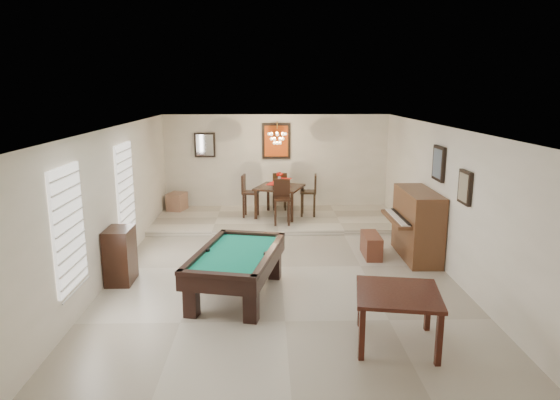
{
  "coord_description": "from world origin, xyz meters",
  "views": [
    {
      "loc": [
        -0.25,
        -8.84,
        3.26
      ],
      "look_at": [
        0.0,
        0.6,
        1.15
      ],
      "focal_mm": 32.0,
      "sensor_mm": 36.0,
      "label": 1
    }
  ],
  "objects_px": {
    "corner_bench": "(177,201)",
    "square_table": "(397,318)",
    "piano_bench": "(371,245)",
    "dining_chair_south": "(282,202)",
    "dining_table": "(279,199)",
    "dining_chair_east": "(308,195)",
    "chandelier": "(277,134)",
    "dining_chair_west": "(251,196)",
    "upright_piano": "(409,224)",
    "pool_table": "(237,274)",
    "dining_chair_north": "(279,191)",
    "apothecary_chest": "(120,255)",
    "flower_vase": "(279,177)"
  },
  "relations": [
    {
      "from": "corner_bench",
      "to": "square_table",
      "type": "bearing_deg",
      "value": -59.94
    },
    {
      "from": "piano_bench",
      "to": "dining_chair_south",
      "type": "bearing_deg",
      "value": 130.37
    },
    {
      "from": "square_table",
      "to": "dining_chair_south",
      "type": "relative_size",
      "value": 0.99
    },
    {
      "from": "piano_bench",
      "to": "dining_table",
      "type": "distance_m",
      "value": 3.32
    },
    {
      "from": "dining_chair_east",
      "to": "chandelier",
      "type": "relative_size",
      "value": 1.76
    },
    {
      "from": "dining_chair_west",
      "to": "chandelier",
      "type": "relative_size",
      "value": 1.77
    },
    {
      "from": "piano_bench",
      "to": "dining_chair_south",
      "type": "relative_size",
      "value": 0.76
    },
    {
      "from": "square_table",
      "to": "upright_piano",
      "type": "height_order",
      "value": "upright_piano"
    },
    {
      "from": "square_table",
      "to": "upright_piano",
      "type": "relative_size",
      "value": 0.65
    },
    {
      "from": "pool_table",
      "to": "dining_chair_west",
      "type": "bearing_deg",
      "value": 101.31
    },
    {
      "from": "upright_piano",
      "to": "dining_chair_west",
      "type": "height_order",
      "value": "upright_piano"
    },
    {
      "from": "square_table",
      "to": "dining_chair_south",
      "type": "bearing_deg",
      "value": 103.48
    },
    {
      "from": "dining_chair_north",
      "to": "dining_chair_west",
      "type": "height_order",
      "value": "dining_chair_west"
    },
    {
      "from": "dining_chair_north",
      "to": "dining_chair_west",
      "type": "bearing_deg",
      "value": 44.68
    },
    {
      "from": "piano_bench",
      "to": "apothecary_chest",
      "type": "relative_size",
      "value": 0.84
    },
    {
      "from": "pool_table",
      "to": "dining_chair_east",
      "type": "distance_m",
      "value": 4.94
    },
    {
      "from": "dining_chair_west",
      "to": "corner_bench",
      "type": "relative_size",
      "value": 2.09
    },
    {
      "from": "dining_table",
      "to": "corner_bench",
      "type": "height_order",
      "value": "dining_table"
    },
    {
      "from": "piano_bench",
      "to": "dining_chair_east",
      "type": "xyz_separation_m",
      "value": [
        -1.03,
        2.82,
        0.42
      ]
    },
    {
      "from": "dining_chair_south",
      "to": "flower_vase",
      "type": "bearing_deg",
      "value": 93.12
    },
    {
      "from": "flower_vase",
      "to": "dining_chair_south",
      "type": "xyz_separation_m",
      "value": [
        0.04,
        -0.78,
        -0.48
      ]
    },
    {
      "from": "square_table",
      "to": "dining_chair_east",
      "type": "xyz_separation_m",
      "value": [
        -0.64,
        6.32,
        0.28
      ]
    },
    {
      "from": "upright_piano",
      "to": "chandelier",
      "type": "bearing_deg",
      "value": 133.04
    },
    {
      "from": "dining_chair_south",
      "to": "dining_chair_east",
      "type": "bearing_deg",
      "value": 49.83
    },
    {
      "from": "dining_chair_north",
      "to": "chandelier",
      "type": "xyz_separation_m",
      "value": [
        -0.08,
        -0.89,
        1.58
      ]
    },
    {
      "from": "piano_bench",
      "to": "dining_chair_west",
      "type": "relative_size",
      "value": 0.76
    },
    {
      "from": "square_table",
      "to": "chandelier",
      "type": "height_order",
      "value": "chandelier"
    },
    {
      "from": "dining_chair_east",
      "to": "chandelier",
      "type": "bearing_deg",
      "value": -71.32
    },
    {
      "from": "dining_chair_south",
      "to": "corner_bench",
      "type": "height_order",
      "value": "dining_chair_south"
    },
    {
      "from": "flower_vase",
      "to": "dining_chair_west",
      "type": "xyz_separation_m",
      "value": [
        -0.72,
        -0.05,
        -0.48
      ]
    },
    {
      "from": "square_table",
      "to": "piano_bench",
      "type": "distance_m",
      "value": 3.52
    },
    {
      "from": "dining_table",
      "to": "dining_chair_south",
      "type": "bearing_deg",
      "value": -87.15
    },
    {
      "from": "corner_bench",
      "to": "piano_bench",
      "type": "bearing_deg",
      "value": -38.31
    },
    {
      "from": "pool_table",
      "to": "square_table",
      "type": "distance_m",
      "value": 2.71
    },
    {
      "from": "square_table",
      "to": "dining_chair_north",
      "type": "xyz_separation_m",
      "value": [
        -1.34,
        7.02,
        0.26
      ]
    },
    {
      "from": "square_table",
      "to": "piano_bench",
      "type": "height_order",
      "value": "square_table"
    },
    {
      "from": "piano_bench",
      "to": "chandelier",
      "type": "relative_size",
      "value": 1.34
    },
    {
      "from": "dining_table",
      "to": "flower_vase",
      "type": "distance_m",
      "value": 0.57
    },
    {
      "from": "dining_chair_north",
      "to": "chandelier",
      "type": "bearing_deg",
      "value": 83.32
    },
    {
      "from": "upright_piano",
      "to": "apothecary_chest",
      "type": "distance_m",
      "value": 5.43
    },
    {
      "from": "apothecary_chest",
      "to": "pool_table",
      "type": "bearing_deg",
      "value": -17.31
    },
    {
      "from": "corner_bench",
      "to": "chandelier",
      "type": "xyz_separation_m",
      "value": [
        2.64,
        -0.88,
        1.85
      ]
    },
    {
      "from": "dining_chair_south",
      "to": "dining_chair_east",
      "type": "distance_m",
      "value": 1.06
    },
    {
      "from": "dining_chair_south",
      "to": "chandelier",
      "type": "bearing_deg",
      "value": 99.36
    },
    {
      "from": "pool_table",
      "to": "dining_chair_east",
      "type": "xyz_separation_m",
      "value": [
        1.53,
        4.69,
        0.29
      ]
    },
    {
      "from": "dining_table",
      "to": "flower_vase",
      "type": "xyz_separation_m",
      "value": [
        0.0,
        0.0,
        0.57
      ]
    },
    {
      "from": "dining_chair_north",
      "to": "dining_chair_east",
      "type": "relative_size",
      "value": 0.95
    },
    {
      "from": "dining_chair_north",
      "to": "corner_bench",
      "type": "distance_m",
      "value": 2.73
    },
    {
      "from": "pool_table",
      "to": "chandelier",
      "type": "distance_m",
      "value": 4.92
    },
    {
      "from": "dining_table",
      "to": "dining_chair_west",
      "type": "height_order",
      "value": "dining_chair_west"
    }
  ]
}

